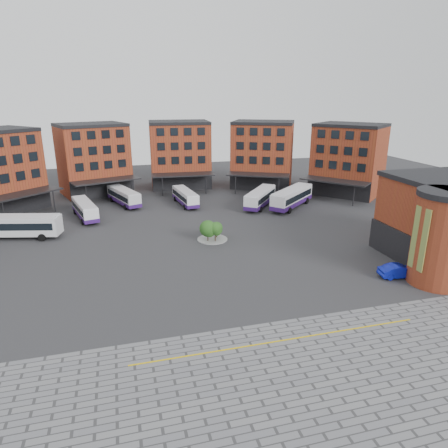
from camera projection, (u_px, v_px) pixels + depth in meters
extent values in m
plane|color=#28282B|center=(219.00, 275.00, 46.82)|extent=(160.00, 160.00, 0.00)
cube|color=slate|center=(328.00, 408.00, 27.12)|extent=(50.00, 22.00, 0.02)
cube|color=gold|center=(282.00, 340.00, 34.45)|extent=(26.00, 0.15, 0.02)
cube|color=black|center=(16.00, 204.00, 69.85)|extent=(10.00, 9.07, 4.00)
cube|color=black|center=(10.00, 163.00, 67.51)|extent=(8.60, 7.77, 8.00)
cube|color=black|center=(22.00, 194.00, 68.01)|extent=(12.61, 11.97, 0.25)
cylinder|color=black|center=(4.00, 213.00, 64.08)|extent=(0.20, 0.20, 4.00)
cylinder|color=black|center=(54.00, 201.00, 71.33)|extent=(0.20, 0.20, 4.00)
cube|color=maroon|center=(94.00, 160.00, 83.51)|extent=(15.55, 13.69, 14.00)
cube|color=black|center=(103.00, 188.00, 81.24)|extent=(12.45, 4.71, 4.00)
cube|color=black|center=(90.00, 125.00, 81.23)|extent=(15.65, 13.97, 0.60)
cube|color=black|center=(100.00, 153.00, 78.84)|extent=(10.87, 3.87, 8.00)
cube|color=black|center=(106.00, 180.00, 78.77)|extent=(13.72, 8.39, 0.25)
cylinder|color=black|center=(87.00, 195.00, 75.55)|extent=(0.20, 0.20, 4.00)
cylinder|color=black|center=(132.00, 189.00, 80.39)|extent=(0.20, 0.20, 4.00)
cube|color=maroon|center=(180.00, 155.00, 90.32)|extent=(13.67, 10.88, 14.00)
cube|color=black|center=(183.00, 181.00, 87.35)|extent=(13.00, 1.41, 4.00)
cube|color=black|center=(179.00, 122.00, 88.05)|extent=(13.69, 11.18, 0.60)
cube|color=black|center=(182.00, 148.00, 84.93)|extent=(11.42, 0.95, 8.00)
cube|color=black|center=(183.00, 174.00, 84.54)|extent=(13.28, 5.30, 0.25)
cylinder|color=black|center=(162.00, 186.00, 82.66)|extent=(0.20, 0.20, 4.00)
cylinder|color=black|center=(206.00, 185.00, 84.31)|extent=(0.20, 0.20, 4.00)
cube|color=maroon|center=(263.00, 155.00, 90.17)|extent=(16.12, 14.81, 14.00)
cube|color=black|center=(259.00, 182.00, 87.22)|extent=(11.81, 6.35, 4.00)
cube|color=black|center=(264.00, 122.00, 87.89)|extent=(16.26, 15.08, 0.60)
cube|color=black|center=(260.00, 149.00, 84.79)|extent=(10.26, 5.33, 8.00)
cube|color=black|center=(258.00, 175.00, 84.41)|extent=(13.58, 9.82, 0.25)
cylinder|color=black|center=(235.00, 185.00, 84.26)|extent=(0.20, 0.20, 4.00)
cylinder|color=black|center=(279.00, 187.00, 82.46)|extent=(0.20, 0.20, 4.00)
cube|color=maroon|center=(348.00, 161.00, 83.07)|extent=(16.02, 16.39, 14.00)
cube|color=black|center=(338.00, 189.00, 80.85)|extent=(8.74, 10.28, 4.00)
cube|color=black|center=(352.00, 125.00, 80.79)|extent=(16.25, 16.58, 0.60)
cube|color=black|center=(341.00, 153.00, 78.45)|extent=(7.47, 8.86, 8.00)
cube|color=black|center=(335.00, 181.00, 78.39)|extent=(11.73, 12.79, 0.25)
cylinder|color=black|center=(309.00, 189.00, 80.10)|extent=(0.20, 0.20, 4.00)
cylinder|color=black|center=(354.00, 196.00, 75.14)|extent=(0.20, 0.20, 4.00)
cube|color=black|center=(400.00, 247.00, 50.00)|extent=(0.40, 12.00, 4.00)
cylinder|color=maroon|center=(441.00, 241.00, 43.58)|extent=(6.00, 6.00, 10.00)
cube|color=orange|center=(419.00, 239.00, 42.71)|extent=(0.12, 2.20, 7.00)
cylinder|color=gray|center=(212.00, 239.00, 58.31)|extent=(4.40, 4.40, 0.12)
cylinder|color=#332114|center=(208.00, 237.00, 57.36)|extent=(0.14, 0.14, 1.41)
sphere|color=#1D4717|center=(208.00, 229.00, 56.97)|extent=(2.38, 2.38, 2.38)
sphere|color=#1D4717|center=(209.00, 232.00, 57.01)|extent=(1.67, 1.67, 1.67)
cylinder|color=#332114|center=(217.00, 234.00, 58.90)|extent=(0.14, 0.14, 1.11)
sphere|color=#1D4717|center=(217.00, 228.00, 58.59)|extent=(1.77, 1.77, 1.77)
sphere|color=#1D4717|center=(218.00, 230.00, 58.61)|extent=(1.24, 1.24, 1.24)
cylinder|color=#332114|center=(215.00, 237.00, 57.23)|extent=(0.14, 0.14, 1.47)
sphere|color=#1D4717|center=(215.00, 228.00, 56.82)|extent=(1.80, 1.80, 1.80)
sphere|color=#1D4717|center=(217.00, 231.00, 56.87)|extent=(1.26, 1.26, 1.26)
cube|color=silver|center=(18.00, 225.00, 58.36)|extent=(12.44, 5.56, 2.70)
cube|color=black|center=(18.00, 224.00, 58.30)|extent=(11.51, 5.39, 1.05)
cube|color=silver|center=(16.00, 216.00, 57.92)|extent=(11.94, 5.34, 0.13)
cylinder|color=black|center=(42.00, 237.00, 57.57)|extent=(1.15, 0.58, 1.10)
cylinder|color=black|center=(50.00, 231.00, 60.19)|extent=(1.15, 0.58, 1.10)
cube|color=white|center=(85.00, 209.00, 67.78)|extent=(4.97, 10.68, 2.32)
cube|color=black|center=(85.00, 208.00, 67.73)|extent=(4.81, 9.89, 0.90)
cube|color=silver|center=(84.00, 202.00, 67.41)|extent=(4.77, 10.25, 0.11)
cube|color=black|center=(79.00, 201.00, 71.93)|extent=(1.98, 0.63, 1.04)
cube|color=#371665|center=(85.00, 213.00, 68.04)|extent=(5.02, 10.73, 0.66)
cylinder|color=black|center=(75.00, 212.00, 70.35)|extent=(0.52, 0.99, 0.95)
cylinder|color=black|center=(89.00, 210.00, 71.47)|extent=(0.52, 0.99, 0.95)
cylinder|color=black|center=(82.00, 222.00, 64.85)|extent=(0.52, 0.99, 0.95)
cylinder|color=black|center=(97.00, 220.00, 65.97)|extent=(0.52, 0.99, 0.95)
cube|color=silver|center=(124.00, 196.00, 76.10)|extent=(6.11, 11.06, 2.42)
cube|color=black|center=(124.00, 195.00, 76.05)|extent=(5.87, 10.27, 0.94)
cube|color=silver|center=(123.00, 189.00, 75.71)|extent=(5.87, 10.62, 0.12)
cube|color=black|center=(113.00, 189.00, 80.17)|extent=(2.01, 0.85, 1.09)
cube|color=#371665|center=(124.00, 200.00, 76.37)|extent=(6.16, 11.11, 0.69)
cylinder|color=black|center=(111.00, 199.00, 78.51)|extent=(0.62, 1.03, 0.99)
cylinder|color=black|center=(123.00, 198.00, 79.87)|extent=(0.62, 1.03, 0.99)
cylinder|color=black|center=(125.00, 207.00, 73.12)|extent=(0.62, 1.03, 0.99)
cylinder|color=black|center=(138.00, 205.00, 74.48)|extent=(0.62, 1.03, 0.99)
cube|color=white|center=(185.00, 196.00, 76.22)|extent=(3.56, 10.32, 2.25)
cube|color=black|center=(185.00, 196.00, 76.17)|extent=(3.52, 9.53, 0.87)
cube|color=silver|center=(185.00, 190.00, 75.86)|extent=(3.42, 9.91, 0.11)
cube|color=black|center=(178.00, 190.00, 80.52)|extent=(1.95, 0.37, 1.01)
cube|color=#371665|center=(185.00, 200.00, 76.47)|extent=(3.61, 10.37, 0.64)
cylinder|color=black|center=(175.00, 199.00, 79.02)|extent=(0.39, 0.95, 0.92)
cylinder|color=black|center=(186.00, 198.00, 79.85)|extent=(0.39, 0.95, 0.92)
cylinder|color=black|center=(185.00, 207.00, 73.33)|extent=(0.39, 0.95, 0.92)
cylinder|color=black|center=(196.00, 206.00, 74.16)|extent=(0.39, 0.95, 0.92)
cube|color=white|center=(260.00, 197.00, 74.92)|extent=(8.99, 10.54, 2.53)
cube|color=black|center=(260.00, 196.00, 74.86)|extent=(8.49, 9.86, 0.98)
cube|color=silver|center=(260.00, 190.00, 74.51)|extent=(8.63, 10.12, 0.12)
cube|color=black|center=(269.00, 190.00, 79.73)|extent=(1.80, 1.44, 1.13)
cube|color=#371665|center=(260.00, 202.00, 75.20)|extent=(9.05, 10.60, 0.72)
cylinder|color=black|center=(260.00, 199.00, 78.98)|extent=(0.88, 1.00, 1.03)
cylinder|color=black|center=(272.00, 200.00, 78.03)|extent=(0.88, 1.00, 1.03)
cylinder|color=black|center=(247.00, 208.00, 72.63)|extent=(0.88, 1.00, 1.03)
cylinder|color=black|center=(261.00, 209.00, 71.67)|extent=(0.88, 1.00, 1.03)
cube|color=silver|center=(292.00, 197.00, 74.29)|extent=(11.31, 10.48, 2.80)
cube|color=black|center=(292.00, 196.00, 74.22)|extent=(10.60, 9.86, 1.09)
cube|color=silver|center=(292.00, 189.00, 73.83)|extent=(10.86, 10.06, 0.14)
cube|color=black|center=(305.00, 189.00, 79.11)|extent=(1.70, 1.90, 1.26)
cube|color=#371665|center=(292.00, 202.00, 74.60)|extent=(11.37, 10.54, 0.80)
cylinder|color=black|center=(293.00, 199.00, 78.68)|extent=(1.08, 1.02, 1.14)
cylinder|color=black|center=(307.00, 201.00, 77.18)|extent=(1.08, 1.02, 1.14)
cylinder|color=black|center=(275.00, 208.00, 72.30)|extent=(1.08, 1.02, 1.14)
cylinder|color=black|center=(289.00, 210.00, 70.80)|extent=(1.08, 1.02, 1.14)
imported|color=#0C18A4|center=(399.00, 271.00, 46.17)|extent=(4.92, 2.30, 1.56)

